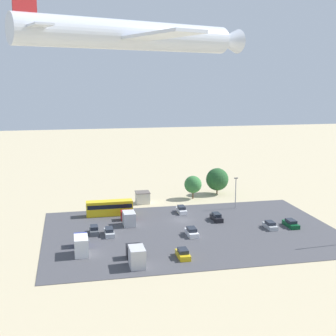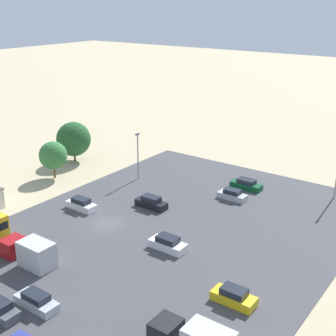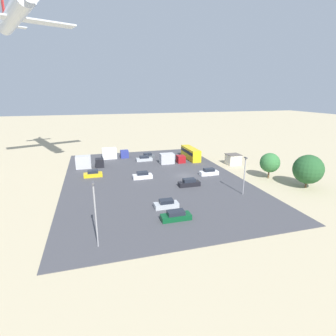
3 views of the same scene
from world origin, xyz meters
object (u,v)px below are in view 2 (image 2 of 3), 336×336
(parked_car_1, at_px, (246,184))
(parked_car_6, at_px, (81,204))
(parked_car_2, at_px, (168,244))
(parked_car_4, at_px, (234,297))
(parked_truck_0, at_px, (30,252))
(parked_car_7, at_px, (36,301))
(parked_car_0, at_px, (232,195))
(parked_car_5, at_px, (151,203))

(parked_car_1, distance_m, parked_car_6, 24.92)
(parked_car_2, relative_size, parked_car_4, 1.05)
(parked_car_4, bearing_deg, parked_truck_0, -72.41)
(parked_car_1, distance_m, parked_truck_0, 34.32)
(parked_car_1, relative_size, parked_car_7, 1.02)
(parked_car_0, height_order, parked_car_7, parked_car_7)
(parked_car_2, bearing_deg, parked_car_6, 83.54)
(parked_car_4, bearing_deg, parked_car_7, -51.88)
(parked_car_7, bearing_deg, parked_car_5, 11.97)
(parked_car_2, relative_size, parked_car_6, 0.99)
(parked_car_4, bearing_deg, parked_car_0, -150.95)
(parked_car_2, bearing_deg, parked_car_0, 3.17)
(parked_car_1, relative_size, parked_car_2, 1.06)
(parked_car_0, bearing_deg, parked_car_7, -4.51)
(parked_car_1, distance_m, parked_car_2, 21.86)
(parked_car_6, xyz_separation_m, parked_car_7, (17.74, 12.45, -0.05))
(parked_car_6, bearing_deg, parked_car_5, -50.50)
(parked_car_0, relative_size, parked_car_1, 0.88)
(parked_car_1, distance_m, parked_car_4, 29.01)
(parked_car_0, distance_m, parked_car_1, 4.78)
(parked_car_7, bearing_deg, parked_truck_0, 55.19)
(parked_truck_0, bearing_deg, parked_car_4, -72.41)
(parked_car_6, relative_size, parked_truck_0, 0.64)
(parked_truck_0, bearing_deg, parked_car_2, -42.42)
(parked_truck_0, bearing_deg, parked_car_5, -5.01)
(parked_car_0, bearing_deg, parked_car_2, 3.17)
(parked_car_4, xyz_separation_m, parked_car_5, (-12.40, -19.63, 0.03))
(parked_car_5, height_order, parked_car_7, parked_car_5)
(parked_car_6, bearing_deg, parked_car_4, -103.13)
(parked_car_7, xyz_separation_m, parked_truck_0, (-4.68, -6.73, 0.69))
(parked_car_0, height_order, parked_car_2, parked_car_2)
(parked_car_5, relative_size, parked_truck_0, 0.65)
(parked_car_2, xyz_separation_m, parked_car_6, (-1.81, -15.99, 0.00))
(parked_truck_0, bearing_deg, parked_car_1, -15.42)
(parked_car_1, height_order, parked_car_6, parked_car_6)
(parked_car_2, relative_size, parked_car_7, 0.96)
(parked_car_0, relative_size, parked_car_2, 0.94)
(parked_car_4, height_order, parked_truck_0, parked_truck_0)
(parked_car_2, distance_m, parked_car_6, 16.10)
(parked_car_0, xyz_separation_m, parked_car_4, (21.55, 11.97, 0.05))
(parked_car_0, xyz_separation_m, parked_car_6, (15.25, -15.05, 0.06))
(parked_car_1, relative_size, parked_truck_0, 0.67)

